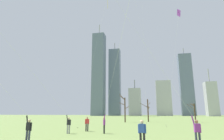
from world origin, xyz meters
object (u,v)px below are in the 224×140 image
object	(u,v)px
kite_flyer_foreground_left_pink	(47,96)
bare_tree_left_of_center	(125,108)
distant_kite_drifting_left_red	(107,0)
bystander_watching_nearby	(87,123)
bare_tree_leftmost	(148,110)
bystander_far_off_by_trees	(142,132)
kite_flyer_far_back_yellow	(179,102)
distant_kite_low_near_trees_purple	(178,20)
kite_flyer_midfield_right_orange	(108,105)
bare_tree_rightmost	(194,112)

from	to	relation	value
kite_flyer_foreground_left_pink	bare_tree_left_of_center	xyz separation A→B (m)	(4.06, 27.21, -0.57)
kite_flyer_foreground_left_pink	distant_kite_drifting_left_red	size ratio (longest dim) A/B	0.64
bystander_watching_nearby	bare_tree_leftmost	world-z (taller)	bare_tree_leftmost
bare_tree_leftmost	distant_kite_drifting_left_red	bearing A→B (deg)	-106.05
distant_kite_drifting_left_red	bystander_far_off_by_trees	bearing A→B (deg)	-68.46
bystander_watching_nearby	distant_kite_drifting_left_red	world-z (taller)	distant_kite_drifting_left_red
kite_flyer_far_back_yellow	distant_kite_low_near_trees_purple	world-z (taller)	distant_kite_low_near_trees_purple
distant_kite_drifting_left_red	kite_flyer_far_back_yellow	bearing A→B (deg)	-59.09
kite_flyer_foreground_left_pink	distant_kite_drifting_left_red	bearing A→B (deg)	70.96
distant_kite_low_near_trees_purple	kite_flyer_foreground_left_pink	bearing A→B (deg)	-144.25
kite_flyer_foreground_left_pink	kite_flyer_far_back_yellow	distance (m)	12.87
kite_flyer_far_back_yellow	distant_kite_low_near_trees_purple	distance (m)	19.92
bystander_far_off_by_trees	kite_flyer_midfield_right_orange	bearing A→B (deg)	120.76
bystander_watching_nearby	bare_tree_leftmost	size ratio (longest dim) A/B	0.30
kite_flyer_midfield_right_orange	bare_tree_rightmost	world-z (taller)	kite_flyer_midfield_right_orange
bystander_far_off_by_trees	distant_kite_low_near_trees_purple	size ratio (longest dim) A/B	0.09
distant_kite_low_near_trees_purple	kite_flyer_midfield_right_orange	bearing A→B (deg)	-131.59
distant_kite_low_near_trees_purple	bare_tree_rightmost	bearing A→B (deg)	75.56
kite_flyer_far_back_yellow	distant_kite_drifting_left_red	world-z (taller)	distant_kite_drifting_left_red
kite_flyer_far_back_yellow	bystander_far_off_by_trees	size ratio (longest dim) A/B	8.05
kite_flyer_far_back_yellow	distant_kite_low_near_trees_purple	size ratio (longest dim) A/B	0.74
bare_tree_rightmost	kite_flyer_midfield_right_orange	bearing A→B (deg)	-115.45
distant_kite_drifting_left_red	bare_tree_left_of_center	world-z (taller)	distant_kite_drifting_left_red
bystander_far_off_by_trees	bare_tree_rightmost	distance (m)	35.60
kite_flyer_far_back_yellow	distant_kite_low_near_trees_purple	xyz separation A→B (m)	(2.65, 14.61, 13.28)
bare_tree_leftmost	bystander_far_off_by_trees	bearing A→B (deg)	-89.24
kite_flyer_foreground_left_pink	bare_tree_rightmost	xyz separation A→B (m)	(19.62, 29.14, -1.41)
kite_flyer_far_back_yellow	bystander_far_off_by_trees	world-z (taller)	kite_flyer_far_back_yellow
kite_flyer_midfield_right_orange	distant_kite_drifting_left_red	xyz separation A→B (m)	(-2.58, 9.55, 17.93)
distant_kite_drifting_left_red	bare_tree_left_of_center	bearing A→B (deg)	88.48
kite_flyer_midfield_right_orange	bystander_far_off_by_trees	size ratio (longest dim) A/B	8.19
distant_kite_low_near_trees_purple	distant_kite_drifting_left_red	bearing A→B (deg)	-178.83
distant_kite_low_near_trees_purple	bare_tree_rightmost	world-z (taller)	distant_kite_low_near_trees_purple
distant_kite_low_near_trees_purple	kite_flyer_far_back_yellow	bearing A→B (deg)	-100.29
bystander_far_off_by_trees	bare_tree_leftmost	bearing A→B (deg)	90.76
bystander_far_off_by_trees	bare_tree_left_of_center	distance (m)	32.83
kite_flyer_foreground_left_pink	bare_tree_leftmost	xyz separation A→B (m)	(9.28, 30.16, -0.94)
kite_flyer_far_back_yellow	bystander_watching_nearby	world-z (taller)	kite_flyer_far_back_yellow
distant_kite_low_near_trees_purple	bare_tree_left_of_center	size ratio (longest dim) A/B	2.69
kite_flyer_midfield_right_orange	distant_kite_drifting_left_red	world-z (taller)	distant_kite_drifting_left_red
distant_kite_drifting_left_red	distant_kite_low_near_trees_purple	bearing A→B (deg)	1.17
kite_flyer_midfield_right_orange	bystander_watching_nearby	world-z (taller)	kite_flyer_midfield_right_orange
bare_tree_left_of_center	kite_flyer_far_back_yellow	bearing A→B (deg)	-75.30
kite_flyer_midfield_right_orange	bare_tree_leftmost	xyz separation A→B (m)	(3.09, 29.23, -0.04)
distant_kite_low_near_trees_purple	bare_tree_leftmost	xyz separation A→B (m)	(-5.60, 19.45, -13.21)
kite_flyer_foreground_left_pink	distant_kite_drifting_left_red	xyz separation A→B (m)	(3.62, 10.48, 17.03)
kite_flyer_far_back_yellow	kite_flyer_foreground_left_pink	bearing A→B (deg)	162.30
kite_flyer_far_back_yellow	bare_tree_leftmost	xyz separation A→B (m)	(-2.95, 34.06, 0.07)
kite_flyer_foreground_left_pink	bare_tree_left_of_center	world-z (taller)	kite_flyer_foreground_left_pink
distant_kite_low_near_trees_purple	bare_tree_leftmost	world-z (taller)	distant_kite_low_near_trees_purple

